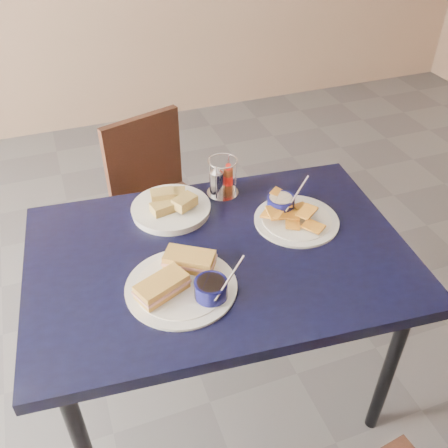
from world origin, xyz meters
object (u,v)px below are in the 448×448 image
object	(u,v)px
sandwich_plate	(184,281)
plantain_plate	(291,214)
chair_far	(161,190)
condiment_caddy	(221,180)
dining_table	(219,270)
bread_basket	(171,207)

from	to	relation	value
sandwich_plate	plantain_plate	bearing A→B (deg)	23.70
chair_far	condiment_caddy	distance (m)	0.64
dining_table	plantain_plate	xyz separation A→B (m)	(0.27, 0.08, 0.09)
chair_far	plantain_plate	bearing A→B (deg)	-69.93
plantain_plate	bread_basket	distance (m)	0.39
chair_far	plantain_plate	size ratio (longest dim) A/B	2.89
condiment_caddy	plantain_plate	bearing A→B (deg)	-52.37
plantain_plate	bread_basket	xyz separation A→B (m)	(-0.35, 0.17, 0.00)
dining_table	plantain_plate	size ratio (longest dim) A/B	4.39
bread_basket	chair_far	bearing A→B (deg)	81.54
sandwich_plate	bread_basket	distance (m)	0.35
bread_basket	condiment_caddy	bearing A→B (deg)	12.90
dining_table	bread_basket	xyz separation A→B (m)	(-0.08, 0.24, 0.09)
plantain_plate	condiment_caddy	world-z (taller)	condiment_caddy
dining_table	chair_far	distance (m)	0.84
bread_basket	sandwich_plate	bearing A→B (deg)	-99.47
sandwich_plate	condiment_caddy	bearing A→B (deg)	57.48
dining_table	condiment_caddy	distance (m)	0.33
chair_far	sandwich_plate	world-z (taller)	sandwich_plate
chair_far	sandwich_plate	xyz separation A→B (m)	(-0.14, -0.92, 0.32)
sandwich_plate	bread_basket	size ratio (longest dim) A/B	1.25
chair_far	condiment_caddy	xyz separation A→B (m)	(0.11, -0.52, 0.36)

